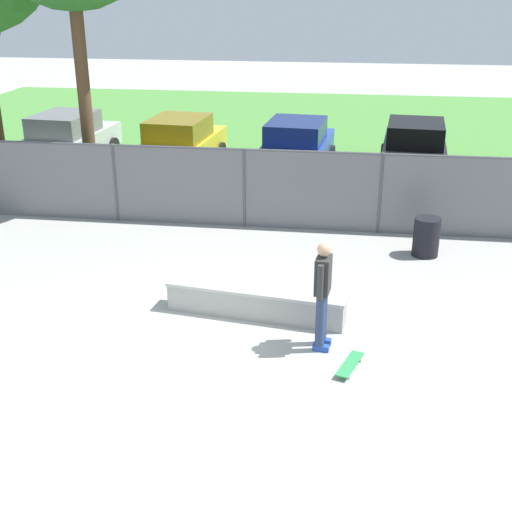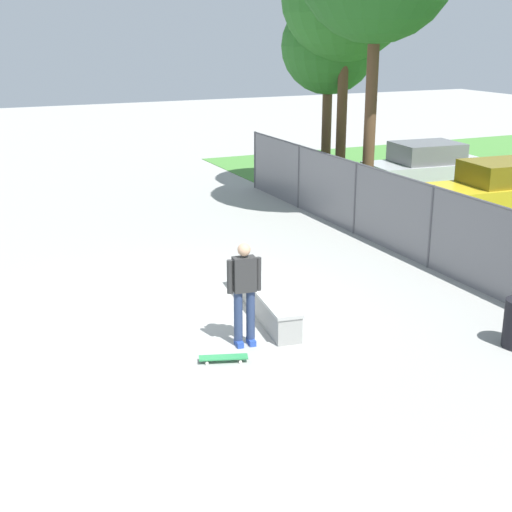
# 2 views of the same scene
# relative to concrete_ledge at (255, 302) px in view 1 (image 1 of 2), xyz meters

# --- Properties ---
(ground_plane) EXTENTS (80.00, 80.00, 0.00)m
(ground_plane) POSITION_rel_concrete_ledge_xyz_m (-0.91, -1.11, -0.27)
(ground_plane) COLOR #9E9E99
(grass_strip) EXTENTS (30.98, 20.00, 0.02)m
(grass_strip) POSITION_rel_concrete_ledge_xyz_m (-0.91, 14.88, -0.26)
(grass_strip) COLOR #478438
(grass_strip) RESTS_ON ground
(concrete_ledge) EXTENTS (3.24, 0.93, 0.54)m
(concrete_ledge) POSITION_rel_concrete_ledge_xyz_m (0.00, 0.00, 0.00)
(concrete_ledge) COLOR #999993
(concrete_ledge) RESTS_ON ground
(skateboarder) EXTENTS (0.31, 0.60, 1.82)m
(skateboarder) POSITION_rel_concrete_ledge_xyz_m (1.19, -0.92, 0.74)
(skateboarder) COLOR #2647A5
(skateboarder) RESTS_ON ground
(skateboard) EXTENTS (0.45, 0.82, 0.09)m
(skateboard) POSITION_rel_concrete_ledge_xyz_m (1.67, -1.51, -0.20)
(skateboard) COLOR #2D8C4C
(skateboard) RESTS_ON ground
(chainlink_fence) EXTENTS (19.05, 0.07, 1.91)m
(chainlink_fence) POSITION_rel_concrete_ledge_xyz_m (-0.91, 4.58, 0.76)
(chainlink_fence) COLOR #4C4C51
(chainlink_fence) RESTS_ON ground
(car_silver) EXTENTS (2.28, 4.34, 1.66)m
(car_silver) POSITION_rel_concrete_ledge_xyz_m (-7.33, 9.46, 0.57)
(car_silver) COLOR #B7BABF
(car_silver) RESTS_ON ground
(car_yellow) EXTENTS (2.28, 4.34, 1.66)m
(car_yellow) POSITION_rel_concrete_ledge_xyz_m (-3.64, 9.28, 0.57)
(car_yellow) COLOR gold
(car_yellow) RESTS_ON ground
(car_blue) EXTENTS (2.28, 4.34, 1.66)m
(car_blue) POSITION_rel_concrete_ledge_xyz_m (-0.08, 9.33, 0.57)
(car_blue) COLOR #233D9E
(car_blue) RESTS_ON ground
(car_black) EXTENTS (2.28, 4.34, 1.66)m
(car_black) POSITION_rel_concrete_ledge_xyz_m (3.42, 9.65, 0.57)
(car_black) COLOR black
(car_black) RESTS_ON ground
(trash_bin) EXTENTS (0.56, 0.56, 0.85)m
(trash_bin) POSITION_rel_concrete_ledge_xyz_m (3.23, 3.31, 0.15)
(trash_bin) COLOR black
(trash_bin) RESTS_ON ground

